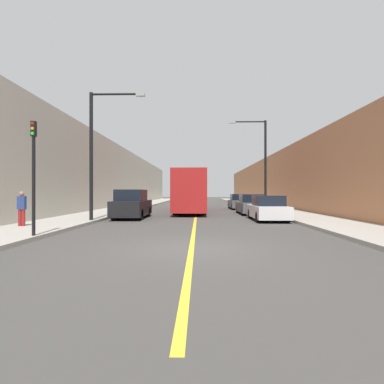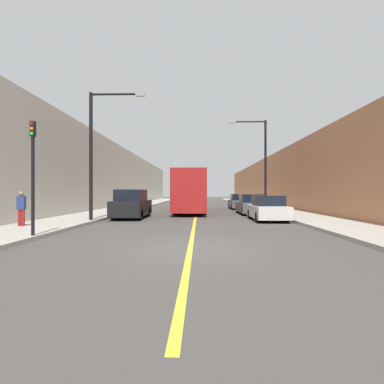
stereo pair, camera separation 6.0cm
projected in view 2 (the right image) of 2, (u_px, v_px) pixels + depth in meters
ground_plane at (190, 249)px, 9.11m from camera, size 200.00×200.00×0.00m
sidewalk_left at (142, 205)px, 39.29m from camera, size 3.44×72.00×0.16m
sidewalk_right at (253, 205)px, 38.91m from camera, size 3.44×72.00×0.16m
building_row_left at (114, 178)px, 39.38m from camera, size 4.00×72.00×7.18m
building_row_right at (282, 181)px, 38.82m from camera, size 4.00×72.00×6.29m
road_center_line at (197, 205)px, 39.10m from camera, size 0.16×72.00×0.01m
bus at (191, 191)px, 26.62m from camera, size 2.52×12.75×3.40m
parked_suv_left at (132, 205)px, 19.79m from camera, size 1.90×4.61×1.90m
car_right_near at (267, 209)px, 18.25m from camera, size 1.88×4.29×1.52m
car_right_mid at (251, 205)px, 23.56m from camera, size 1.86×4.59×1.56m
car_right_far at (239, 202)px, 30.60m from camera, size 1.78×4.55×1.54m
street_lamp_left at (96, 146)px, 16.87m from camera, size 3.15×0.24×7.19m
street_lamp_right at (262, 158)px, 25.28m from camera, size 3.15×0.24×7.65m
traffic_light at (33, 173)px, 10.83m from camera, size 0.16×0.18×4.14m
pedestrian at (21, 208)px, 13.87m from camera, size 0.35×0.23×1.61m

